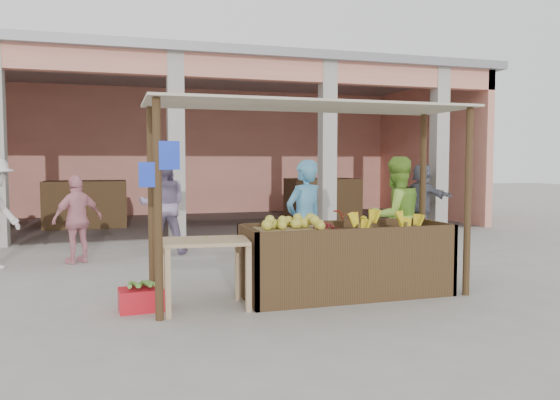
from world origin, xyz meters
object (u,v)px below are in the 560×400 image
object	(u,v)px
fruit_stall	(346,264)
red_crate	(141,299)
motorcycle	(327,237)
vendor_blue	(304,218)
vendor_green	(396,214)
side_table	(205,252)

from	to	relation	value
fruit_stall	red_crate	xyz separation A→B (m)	(-2.52, 0.00, -0.27)
red_crate	motorcycle	size ratio (longest dim) A/B	0.28
fruit_stall	motorcycle	size ratio (longest dim) A/B	1.51
vendor_blue	motorcycle	size ratio (longest dim) A/B	1.06
fruit_stall	vendor_green	xyz separation A→B (m)	(1.13, 0.80, 0.53)
side_table	motorcycle	xyz separation A→B (m)	(2.34, 2.12, -0.21)
fruit_stall	vendor_blue	distance (m)	0.98
vendor_blue	motorcycle	xyz separation A→B (m)	(0.81, 1.20, -0.46)
side_table	motorcycle	world-z (taller)	motorcycle
fruit_stall	vendor_green	size ratio (longest dim) A/B	1.40
vendor_blue	side_table	bearing A→B (deg)	7.02
side_table	vendor_green	distance (m)	3.10
side_table	red_crate	bearing A→B (deg)	174.91
fruit_stall	red_crate	bearing A→B (deg)	179.94
vendor_blue	motorcycle	distance (m)	1.53
red_crate	vendor_green	size ratio (longest dim) A/B	0.26
vendor_green	motorcycle	size ratio (longest dim) A/B	1.08
vendor_blue	vendor_green	distance (m)	1.42
fruit_stall	motorcycle	xyz separation A→B (m)	(0.53, 1.99, 0.05)
red_crate	motorcycle	bearing A→B (deg)	29.27
red_crate	fruit_stall	bearing A→B (deg)	-3.83
side_table	vendor_blue	size ratio (longest dim) A/B	0.58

